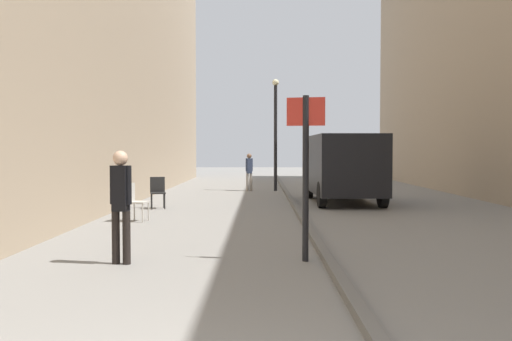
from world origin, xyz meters
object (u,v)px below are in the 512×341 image
at_px(street_sign_post, 306,163).
at_px(pedestrian_mid_block, 121,199).
at_px(delivery_van, 343,166).
at_px(cafe_chair_by_doorway, 158,190).
at_px(cafe_chair_near_window, 135,199).
at_px(lamp_post, 276,127).
at_px(pedestrian_main_foreground, 249,169).

bearing_deg(street_sign_post, pedestrian_mid_block, 15.59).
height_order(delivery_van, cafe_chair_by_doorway, delivery_van).
distance_m(street_sign_post, cafe_chair_by_doorway, 8.63).
xyz_separation_m(street_sign_post, cafe_chair_near_window, (-3.79, 4.75, -1.00)).
xyz_separation_m(pedestrian_mid_block, lamp_post, (2.78, 14.87, 1.72)).
bearing_deg(cafe_chair_by_doorway, cafe_chair_near_window, 75.88).
bearing_deg(lamp_post, pedestrian_mid_block, -100.60).
bearing_deg(pedestrian_mid_block, pedestrian_main_foreground, 92.81).
distance_m(delivery_van, street_sign_post, 9.69).
distance_m(pedestrian_mid_block, lamp_post, 15.23).
bearing_deg(street_sign_post, cafe_chair_by_doorway, -52.81).
bearing_deg(cafe_chair_by_doorway, street_sign_post, 102.10).
distance_m(pedestrian_mid_block, cafe_chair_by_doorway, 7.99).
bearing_deg(street_sign_post, pedestrian_main_foreground, -74.38).
bearing_deg(cafe_chair_by_doorway, pedestrian_main_foreground, -124.74).
relative_size(pedestrian_main_foreground, street_sign_post, 0.62).
xyz_separation_m(delivery_van, cafe_chair_near_window, (-5.82, -4.72, -0.66)).
height_order(pedestrian_mid_block, delivery_van, delivery_van).
bearing_deg(delivery_van, cafe_chair_by_doorway, -164.42).
bearing_deg(pedestrian_mid_block, cafe_chair_by_doorway, 105.98).
bearing_deg(pedestrian_main_foreground, lamp_post, 162.01).
relative_size(street_sign_post, cafe_chair_near_window, 2.77).
height_order(street_sign_post, lamp_post, lamp_post).
height_order(pedestrian_main_foreground, delivery_van, delivery_van).
xyz_separation_m(pedestrian_main_foreground, lamp_post, (1.12, 0.03, 1.80)).
relative_size(street_sign_post, lamp_post, 0.55).
bearing_deg(lamp_post, cafe_chair_near_window, -110.64).
xyz_separation_m(lamp_post, cafe_chair_near_window, (-3.73, -9.90, -2.18)).
bearing_deg(cafe_chair_near_window, cafe_chair_by_doorway, -169.84).
relative_size(cafe_chair_near_window, cafe_chair_by_doorway, 1.00).
bearing_deg(pedestrian_mid_block, delivery_van, 72.46).
relative_size(pedestrian_main_foreground, delivery_van, 0.33).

